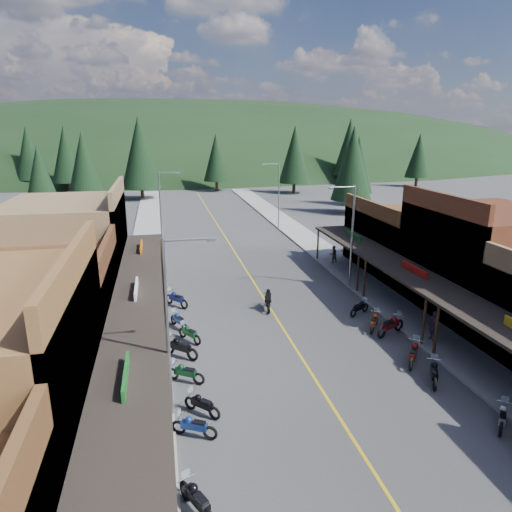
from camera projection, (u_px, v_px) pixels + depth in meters
ground at (291, 341)px, 26.92m from camera, size 220.00×220.00×0.00m
centerline at (235, 253)px, 45.74m from camera, size 0.15×90.00×0.01m
sidewalk_west at (146, 257)px, 43.99m from camera, size 3.40×94.00×0.15m
sidewalk_east at (318, 247)px, 47.46m from camera, size 3.40×94.00×0.15m
shop_west_2 at (43, 308)px, 25.09m from camera, size 10.90×9.00×6.20m
shop_west_3 at (71, 248)px, 33.85m from camera, size 10.90×10.20×8.20m
shop_east_2 at (484, 262)px, 30.31m from camera, size 10.90×9.00×8.20m
shop_east_3 at (407, 242)px, 39.61m from camera, size 10.90×10.20×6.20m
streetlight_0 at (171, 322)px, 18.67m from camera, size 2.16×0.18×8.00m
streetlight_1 at (162, 208)px, 45.02m from camera, size 2.16×0.18×8.00m
streetlight_2 at (351, 232)px, 34.62m from camera, size 2.16×0.18×8.00m
streetlight_3 at (278, 193)px, 55.32m from camera, size 2.16×0.18×8.00m
ridge_hill at (179, 164)px, 153.98m from camera, size 310.00×140.00×60.00m
pine_1 at (66, 154)px, 86.04m from camera, size 5.88×5.88×12.50m
pine_2 at (140, 152)px, 77.33m from camera, size 6.72×6.72×14.00m
pine_3 at (216, 157)px, 88.07m from camera, size 5.04×5.04×11.00m
pine_4 at (295, 154)px, 85.01m from camera, size 5.88×5.88×12.50m
pine_5 at (349, 147)px, 99.28m from camera, size 6.72×6.72×14.00m
pine_6 at (419, 155)px, 94.56m from camera, size 5.04×5.04×11.00m
pine_7 at (29, 153)px, 90.09m from camera, size 5.88×5.88×12.50m
pine_8 at (40, 177)px, 58.55m from camera, size 4.48×4.48×10.00m
pine_9 at (358, 165)px, 72.32m from camera, size 4.93×4.93×10.80m
pine_10 at (84, 164)px, 68.54m from camera, size 5.38×5.38×11.60m
pine_11 at (353, 163)px, 64.71m from camera, size 5.82×5.82×12.40m
bike_west_3 at (197, 499)px, 14.70m from camera, size 1.58×2.21×1.21m
bike_west_4 at (194, 425)px, 18.40m from camera, size 2.02×1.46×1.11m
bike_west_5 at (202, 403)px, 19.87m from camera, size 1.81×1.80×1.09m
bike_west_6 at (185, 372)px, 22.38m from camera, size 2.05×1.59×1.14m
bike_west_7 at (180, 346)px, 24.81m from camera, size 2.21×2.07×1.30m
bike_west_8 at (190, 333)px, 26.69m from camera, size 1.62×1.97×1.11m
bike_west_9 at (179, 320)px, 28.44m from camera, size 1.45×2.05×1.12m
bike_west_10 at (176, 298)px, 31.90m from camera, size 1.94×2.12×1.24m
bike_east_4 at (503, 416)px, 19.03m from camera, size 1.75×1.83×1.08m
bike_east_5 at (434, 372)px, 22.33m from camera, size 1.59×2.15×1.18m
bike_east_6 at (414, 352)px, 24.14m from camera, size 2.00×2.27×1.30m
bike_east_7 at (391, 324)px, 27.52m from camera, size 2.45×1.70×1.34m
bike_east_8 at (374, 321)px, 28.26m from camera, size 1.77×2.06×1.17m
bike_east_9 at (360, 307)px, 30.53m from camera, size 1.94×1.48×1.07m
rider_on_bike at (268, 301)px, 31.34m from camera, size 0.95×2.14×1.57m
pedestrian_east_a at (434, 325)px, 26.44m from camera, size 0.49×0.70×1.83m
pedestrian_east_b at (333, 254)px, 41.75m from camera, size 0.82×0.55×1.57m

